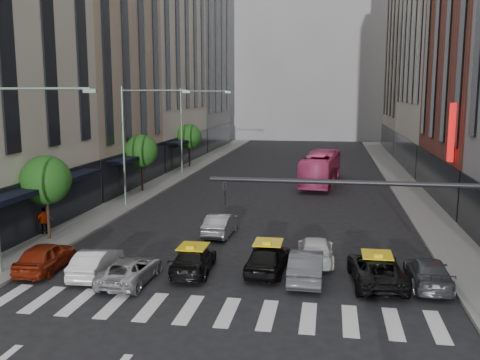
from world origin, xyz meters
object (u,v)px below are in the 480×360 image
at_px(bus, 321,168).
at_px(streetlamp_near, 11,153).
at_px(taxi_center, 268,258).
at_px(taxi_left, 193,260).
at_px(car_red, 46,256).
at_px(car_white_front, 96,263).
at_px(pedestrian_far, 44,221).
at_px(streetlamp_far, 190,120).
at_px(streetlamp_mid, 135,130).

bearing_deg(bus, streetlamp_near, 70.53).
height_order(streetlamp_near, taxi_center, streetlamp_near).
bearing_deg(taxi_left, car_red, 3.34).
relative_size(car_white_front, pedestrian_far, 2.40).
distance_m(car_red, taxi_left, 7.30).
xyz_separation_m(streetlamp_near, taxi_center, (11.67, 2.56, -5.16)).
distance_m(streetlamp_near, car_red, 5.35).
distance_m(streetlamp_near, car_white_front, 6.42).
bearing_deg(car_red, car_white_front, 170.52).
distance_m(streetlamp_near, taxi_left, 9.84).
distance_m(car_white_front, bus, 29.62).
bearing_deg(taxi_left, streetlamp_near, 9.48).
bearing_deg(streetlamp_far, car_white_front, -83.39).
distance_m(streetlamp_mid, taxi_center, 18.53).
relative_size(streetlamp_mid, taxi_center, 2.06).
height_order(streetlamp_far, pedestrian_far, streetlamp_far).
height_order(taxi_center, pedestrian_far, pedestrian_far).
xyz_separation_m(taxi_center, bus, (2.02, 25.98, 0.82)).
xyz_separation_m(car_red, taxi_left, (7.24, 0.94, -0.07)).
xyz_separation_m(taxi_left, pedestrian_far, (-10.64, 4.98, 0.33)).
xyz_separation_m(taxi_left, taxi_center, (3.59, 0.62, 0.10)).
distance_m(taxi_left, bus, 27.21).
bearing_deg(pedestrian_far, streetlamp_mid, -140.50).
relative_size(streetlamp_near, bus, 0.80).
bearing_deg(taxi_left, streetlamp_mid, -64.14).
xyz_separation_m(streetlamp_near, taxi_left, (8.08, 1.94, -5.26)).
relative_size(streetlamp_mid, pedestrian_far, 5.44).
bearing_deg(car_white_front, streetlamp_far, -85.89).
distance_m(car_red, bus, 30.40).
bearing_deg(taxi_center, streetlamp_near, 17.05).
xyz_separation_m(streetlamp_mid, streetlamp_far, (0.00, 16.00, 0.00)).
xyz_separation_m(car_white_front, taxi_center, (8.04, 1.86, 0.09)).
bearing_deg(pedestrian_far, streetlamp_near, 75.50).
distance_m(streetlamp_mid, car_red, 15.89).
relative_size(taxi_left, bus, 0.39).
height_order(streetlamp_mid, car_red, streetlamp_mid).
relative_size(streetlamp_near, pedestrian_far, 5.44).
xyz_separation_m(streetlamp_near, pedestrian_far, (-2.56, 6.92, -4.93)).
bearing_deg(car_red, taxi_left, -175.81).
height_order(car_red, car_white_front, car_red).
relative_size(streetlamp_far, taxi_center, 2.06).
relative_size(taxi_left, pedestrian_far, 2.68).
bearing_deg(taxi_left, streetlamp_far, -78.98).
distance_m(streetlamp_far, taxi_left, 31.57).
distance_m(taxi_center, bus, 26.07).
bearing_deg(streetlamp_far, taxi_left, -74.95).
height_order(streetlamp_far, bus, streetlamp_far).
relative_size(streetlamp_near, car_white_front, 2.26).
bearing_deg(car_red, bus, -118.19).
xyz_separation_m(taxi_center, pedestrian_far, (-14.23, 4.36, 0.23)).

